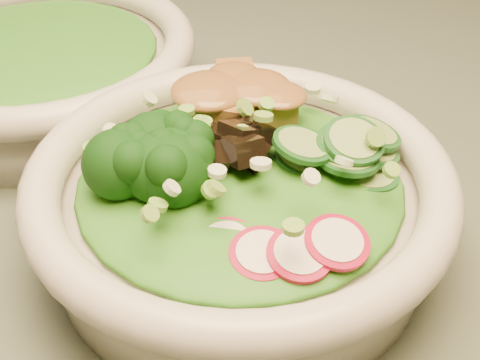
{
  "coord_description": "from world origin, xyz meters",
  "views": [
    {
      "loc": [
        -0.01,
        -0.38,
        1.08
      ],
      "look_at": [
        -0.02,
        -0.05,
        0.81
      ],
      "focal_mm": 50.0,
      "sensor_mm": 36.0,
      "label": 1
    }
  ],
  "objects": [
    {
      "name": "cucumber_slices",
      "position": [
        0.05,
        -0.04,
        0.82
      ],
      "size": [
        0.08,
        0.08,
        0.04
      ],
      "primitive_type": null,
      "rotation": [
        0.0,
        0.0,
        -0.07
      ],
      "color": "#95B766",
      "rests_on": "salad_bowl"
    },
    {
      "name": "tofu_cubes",
      "position": [
        -0.03,
        0.02,
        0.82
      ],
      "size": [
        0.1,
        0.07,
        0.04
      ],
      "primitive_type": null,
      "rotation": [
        0.0,
        0.0,
        -0.07
      ],
      "color": "olive",
      "rests_on": "salad_bowl"
    },
    {
      "name": "radish_slices",
      "position": [
        -0.01,
        -0.11,
        0.82
      ],
      "size": [
        0.12,
        0.05,
        0.02
      ],
      "primitive_type": null,
      "rotation": [
        0.0,
        0.0,
        -0.07
      ],
      "color": "#A10C2F",
      "rests_on": "salad_bowl"
    },
    {
      "name": "salad_bowl",
      "position": [
        -0.02,
        -0.05,
        0.79
      ],
      "size": [
        0.28,
        0.28,
        0.08
      ],
      "rotation": [
        0.0,
        0.0,
        -0.07
      ],
      "color": "beige",
      "rests_on": "dining_table"
    },
    {
      "name": "scallion_garnish",
      "position": [
        -0.02,
        -0.05,
        0.84
      ],
      "size": [
        0.2,
        0.2,
        0.02
      ],
      "primitive_type": null,
      "color": "#77B13E",
      "rests_on": "salad_bowl"
    },
    {
      "name": "broccoli_florets",
      "position": [
        -0.08,
        -0.06,
        0.83
      ],
      "size": [
        0.09,
        0.08,
        0.05
      ],
      "primitive_type": null,
      "rotation": [
        0.0,
        0.0,
        -0.07
      ],
      "color": "black",
      "rests_on": "salad_bowl"
    },
    {
      "name": "side_lettuce",
      "position": [
        -0.2,
        0.14,
        0.81
      ],
      "size": [
        0.18,
        0.18,
        0.02
      ],
      "primitive_type": "ellipsoid",
      "color": "#1D6816",
      "rests_on": "side_bowl"
    },
    {
      "name": "lettuce_bed",
      "position": [
        -0.02,
        -0.05,
        0.81
      ],
      "size": [
        0.21,
        0.21,
        0.02
      ],
      "primitive_type": "ellipsoid",
      "color": "#1D6816",
      "rests_on": "salad_bowl"
    },
    {
      "name": "mushroom_heap",
      "position": [
        -0.02,
        -0.03,
        0.83
      ],
      "size": [
        0.08,
        0.08,
        0.04
      ],
      "primitive_type": null,
      "rotation": [
        0.0,
        0.0,
        -0.07
      ],
      "color": "black",
      "rests_on": "salad_bowl"
    },
    {
      "name": "peanut_sauce",
      "position": [
        -0.03,
        0.02,
        0.84
      ],
      "size": [
        0.07,
        0.06,
        0.02
      ],
      "primitive_type": "ellipsoid",
      "color": "brown",
      "rests_on": "tofu_cubes"
    },
    {
      "name": "dining_table",
      "position": [
        0.0,
        0.0,
        0.64
      ],
      "size": [
        1.2,
        0.8,
        0.75
      ],
      "color": "black",
      "rests_on": "ground"
    },
    {
      "name": "side_bowl",
      "position": [
        -0.2,
        0.14,
        0.79
      ],
      "size": [
        0.27,
        0.27,
        0.07
      ],
      "rotation": [
        0.0,
        0.0,
        0.36
      ],
      "color": "beige",
      "rests_on": "dining_table"
    }
  ]
}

